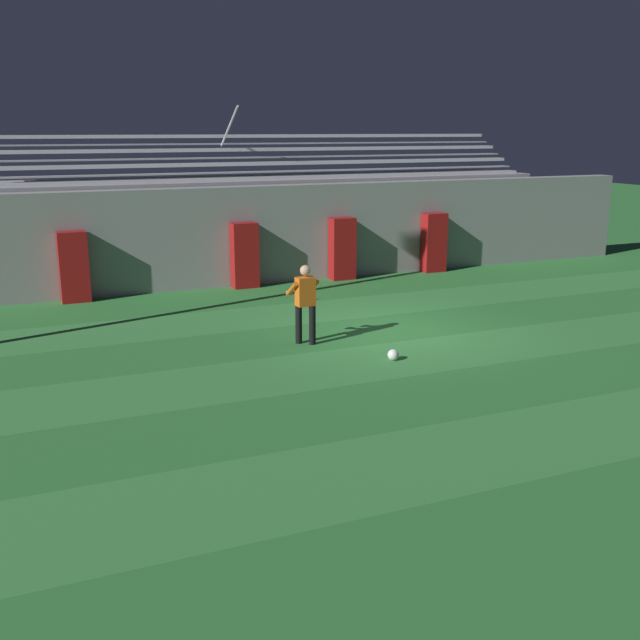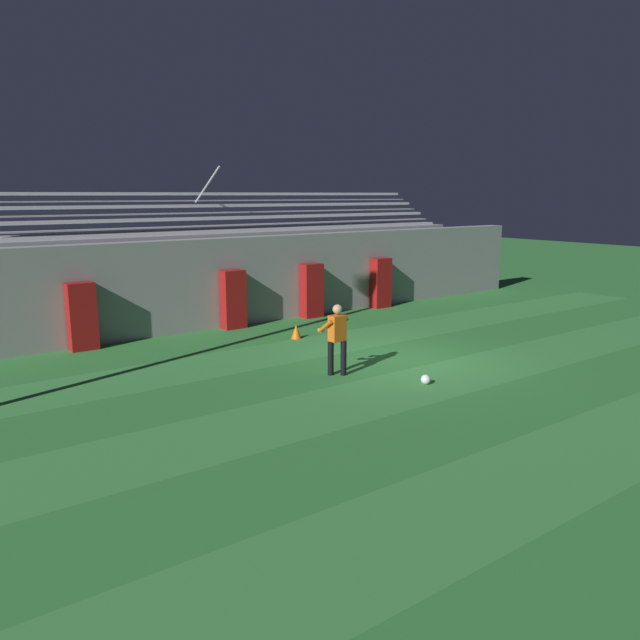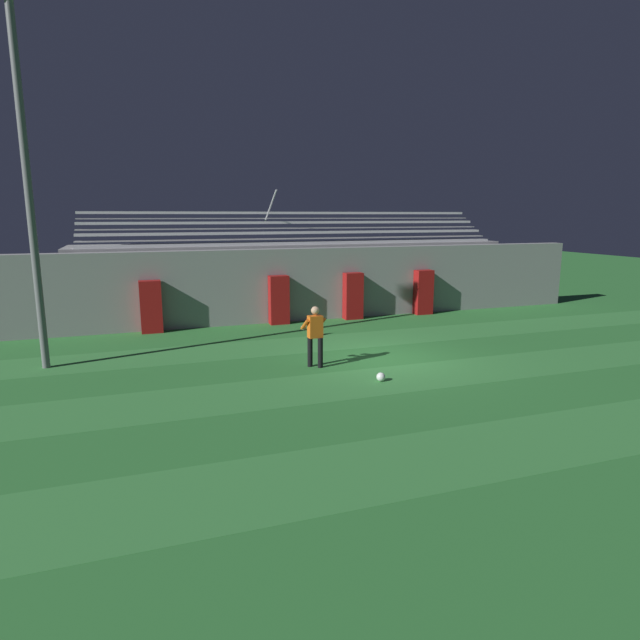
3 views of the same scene
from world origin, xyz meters
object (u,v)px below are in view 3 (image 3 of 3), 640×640
(padding_pillar_gate_left, at_px, (279,300))
(padding_pillar_gate_right, at_px, (353,296))
(traffic_cone, at_px, (318,329))
(goalkeeper, at_px, (315,333))
(soccer_ball, at_px, (381,377))
(padding_pillar_far_right, at_px, (423,292))
(floodlight_pole, at_px, (23,137))
(padding_pillar_far_left, at_px, (151,307))

(padding_pillar_gate_left, distance_m, padding_pillar_gate_right, 3.03)
(traffic_cone, bearing_deg, goalkeeper, -110.66)
(soccer_ball, bearing_deg, padding_pillar_far_right, 53.79)
(traffic_cone, bearing_deg, soccer_ball, -92.64)
(padding_pillar_gate_left, relative_size, padding_pillar_gate_right, 1.00)
(floodlight_pole, bearing_deg, goalkeeper, -18.78)
(padding_pillar_gate_left, xyz_separation_m, traffic_cone, (0.76, -2.35, -0.71))
(goalkeeper, relative_size, soccer_ball, 7.59)
(padding_pillar_far_right, xyz_separation_m, soccer_ball, (-5.68, -7.76, -0.81))
(padding_pillar_far_left, distance_m, traffic_cone, 5.90)
(padding_pillar_far_right, bearing_deg, soccer_ball, -126.21)
(soccer_ball, height_order, traffic_cone, traffic_cone)
(padding_pillar_far_left, relative_size, padding_pillar_far_right, 1.00)
(padding_pillar_far_right, height_order, traffic_cone, padding_pillar_far_right)
(floodlight_pole, distance_m, traffic_cone, 10.15)
(soccer_ball, bearing_deg, padding_pillar_gate_right, 72.02)
(padding_pillar_far_right, distance_m, goalkeeper, 9.07)
(floodlight_pole, relative_size, traffic_cone, 23.03)
(goalkeeper, bearing_deg, floodlight_pole, 161.22)
(padding_pillar_gate_left, bearing_deg, padding_pillar_far_right, 0.00)
(padding_pillar_far_left, relative_size, traffic_cone, 4.37)
(padding_pillar_far_left, bearing_deg, padding_pillar_far_right, 0.00)
(padding_pillar_far_right, distance_m, floodlight_pole, 15.05)
(padding_pillar_gate_right, height_order, goalkeeper, padding_pillar_gate_right)
(padding_pillar_gate_right, xyz_separation_m, padding_pillar_far_left, (-7.64, 0.00, 0.00))
(padding_pillar_far_right, bearing_deg, padding_pillar_gate_right, 180.00)
(padding_pillar_gate_right, distance_m, traffic_cone, 3.35)
(floodlight_pole, distance_m, soccer_ball, 10.74)
(padding_pillar_gate_left, distance_m, padding_pillar_far_right, 6.19)
(floodlight_pole, height_order, soccer_ball, floodlight_pole)
(goalkeeper, xyz_separation_m, soccer_ball, (1.12, -1.77, -0.84))
(padding_pillar_gate_left, height_order, traffic_cone, padding_pillar_gate_left)
(padding_pillar_gate_left, distance_m, traffic_cone, 2.57)
(padding_pillar_far_right, height_order, soccer_ball, padding_pillar_far_right)
(padding_pillar_far_left, xyz_separation_m, padding_pillar_far_right, (10.80, 0.00, 0.00))
(padding_pillar_gate_left, distance_m, floodlight_pole, 9.75)
(padding_pillar_far_left, relative_size, goalkeeper, 1.10)
(goalkeeper, xyz_separation_m, traffic_cone, (1.37, 3.64, -0.74))
(padding_pillar_far_left, distance_m, padding_pillar_far_right, 10.80)
(soccer_ball, bearing_deg, padding_pillar_far_left, 123.40)
(padding_pillar_gate_left, height_order, soccer_ball, padding_pillar_gate_left)
(padding_pillar_gate_right, xyz_separation_m, traffic_cone, (-2.27, -2.35, -0.71))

